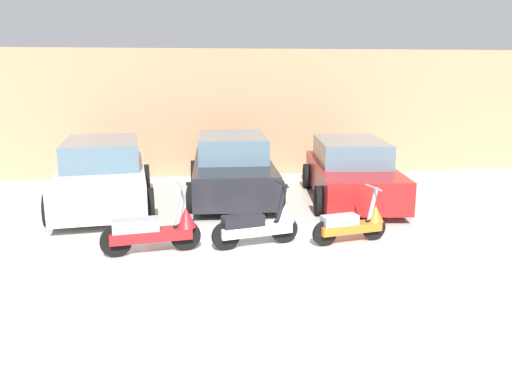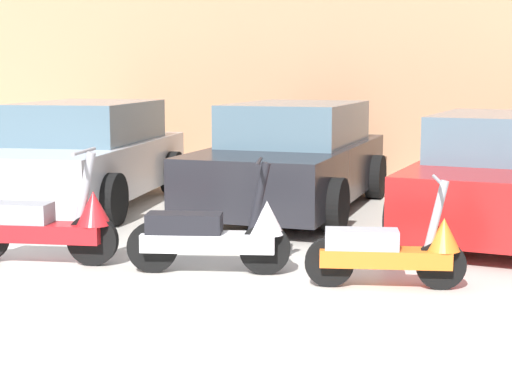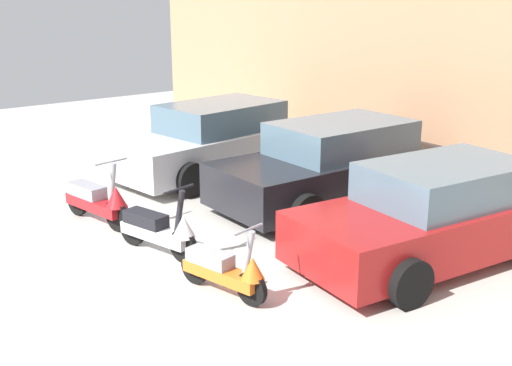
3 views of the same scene
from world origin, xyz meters
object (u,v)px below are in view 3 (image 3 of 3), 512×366
Objects in this scene: scooter_front_left at (98,200)px; car_rear_right at (436,215)px; scooter_front_right at (160,229)px; car_rear_center at (333,165)px; scooter_front_center at (226,269)px; car_rear_left at (214,140)px.

scooter_front_left is 0.38× the size of car_rear_right.
scooter_front_left is at bearing 171.47° from scooter_front_right.
scooter_front_right is 3.60m from car_rear_center.
car_rear_center reaches higher than car_rear_right.
car_rear_right is (0.90, 2.92, 0.31)m from scooter_front_center.
car_rear_right is at bearing 26.62° from scooter_front_left.
scooter_front_right is 1.10× the size of scooter_front_center.
scooter_front_right is 3.84m from car_rear_right.
car_rear_center is at bearing -97.46° from car_rear_right.
scooter_front_left is 4.03m from car_rear_center.
car_rear_left is at bearing -77.99° from car_rear_center.
scooter_front_right is 0.35× the size of car_rear_center.
scooter_front_center is 5.64m from car_rear_left.
scooter_front_right is 1.63m from scooter_front_center.
car_rear_left is at bearing 135.06° from scooter_front_center.
scooter_front_center is at bearing 49.91° from car_rear_left.
scooter_front_right is (1.72, 0.12, -0.02)m from scooter_front_left.
car_rear_right reaches higher than scooter_front_left.
scooter_front_left is at bearing 170.25° from scooter_front_center.
car_rear_left and car_rear_center have the same top height.
scooter_front_center is 0.32× the size of car_rear_center.
car_rear_center is (-1.78, 3.62, 0.35)m from scooter_front_center.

